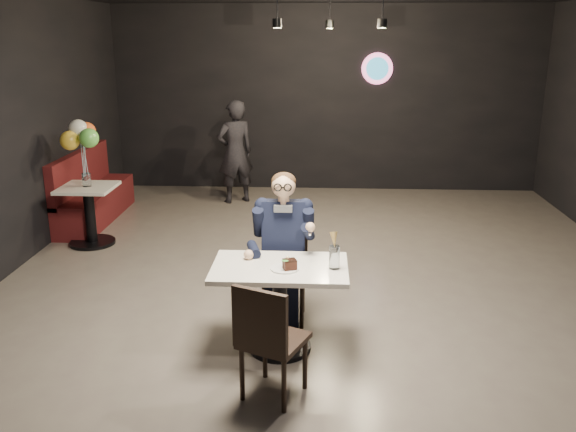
# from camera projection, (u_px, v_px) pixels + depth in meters

# --- Properties ---
(floor) EXTENTS (9.00, 9.00, 0.00)m
(floor) POSITION_uv_depth(u_px,v_px,m) (328.00, 298.00, 6.14)
(floor) COLOR #6E665C
(floor) RESTS_ON ground
(wall_sign) EXTENTS (0.50, 0.06, 0.50)m
(wall_sign) POSITION_uv_depth(u_px,v_px,m) (377.00, 69.00, 9.79)
(wall_sign) COLOR pink
(wall_sign) RESTS_ON floor
(pendant_lights) EXTENTS (1.40, 1.20, 0.36)m
(pendant_lights) POSITION_uv_depth(u_px,v_px,m) (331.00, 4.00, 7.21)
(pendant_lights) COLOR black
(pendant_lights) RESTS_ON floor
(main_table) EXTENTS (1.10, 0.70, 0.75)m
(main_table) POSITION_uv_depth(u_px,v_px,m) (280.00, 308.00, 5.04)
(main_table) COLOR white
(main_table) RESTS_ON floor
(chair_far) EXTENTS (0.42, 0.46, 0.92)m
(chair_far) POSITION_uv_depth(u_px,v_px,m) (284.00, 273.00, 5.54)
(chair_far) COLOR black
(chair_far) RESTS_ON floor
(chair_near) EXTENTS (0.57, 0.59, 0.92)m
(chair_near) POSITION_uv_depth(u_px,v_px,m) (274.00, 338.00, 4.38)
(chair_near) COLOR black
(chair_near) RESTS_ON floor
(seated_man) EXTENTS (0.60, 0.80, 1.44)m
(seated_man) POSITION_uv_depth(u_px,v_px,m) (284.00, 246.00, 5.47)
(seated_man) COLOR black
(seated_man) RESTS_ON floor
(dessert_plate) EXTENTS (0.23, 0.23, 0.01)m
(dessert_plate) POSITION_uv_depth(u_px,v_px,m) (285.00, 269.00, 4.86)
(dessert_plate) COLOR white
(dessert_plate) RESTS_ON main_table
(cake_slice) EXTENTS (0.12, 0.11, 0.07)m
(cake_slice) POSITION_uv_depth(u_px,v_px,m) (290.00, 265.00, 4.83)
(cake_slice) COLOR black
(cake_slice) RESTS_ON dessert_plate
(mint_leaf) EXTENTS (0.06, 0.04, 0.01)m
(mint_leaf) POSITION_uv_depth(u_px,v_px,m) (285.00, 261.00, 4.79)
(mint_leaf) COLOR green
(mint_leaf) RESTS_ON cake_slice
(sundae_glass) EXTENTS (0.08, 0.08, 0.19)m
(sundae_glass) POSITION_uv_depth(u_px,v_px,m) (334.00, 257.00, 4.85)
(sundae_glass) COLOR silver
(sundae_glass) RESTS_ON main_table
(wafer_cone) EXTENTS (0.08, 0.08, 0.13)m
(wafer_cone) POSITION_uv_depth(u_px,v_px,m) (334.00, 240.00, 4.81)
(wafer_cone) COLOR tan
(wafer_cone) RESTS_ON sundae_glass
(booth_bench) EXTENTS (0.49, 1.97, 0.98)m
(booth_bench) POSITION_uv_depth(u_px,v_px,m) (94.00, 186.00, 8.52)
(booth_bench) COLOR #490F14
(booth_bench) RESTS_ON floor
(side_table) EXTENTS (0.64, 0.64, 0.81)m
(side_table) POSITION_uv_depth(u_px,v_px,m) (90.00, 213.00, 7.58)
(side_table) COLOR white
(side_table) RESTS_ON floor
(balloon_vase) EXTENTS (0.11, 0.11, 0.16)m
(balloon_vase) POSITION_uv_depth(u_px,v_px,m) (87.00, 180.00, 7.45)
(balloon_vase) COLOR silver
(balloon_vase) RESTS_ON side_table
(balloon_bunch) EXTENTS (0.42, 0.42, 0.70)m
(balloon_bunch) POSITION_uv_depth(u_px,v_px,m) (83.00, 146.00, 7.33)
(balloon_bunch) COLOR yellow
(balloon_bunch) RESTS_ON balloon_vase
(passerby) EXTENTS (0.69, 0.61, 1.59)m
(passerby) POSITION_uv_depth(u_px,v_px,m) (235.00, 152.00, 9.37)
(passerby) COLOR black
(passerby) RESTS_ON floor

